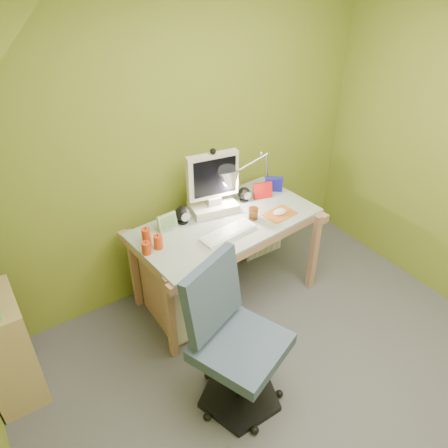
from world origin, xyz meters
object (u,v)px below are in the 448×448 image
side_ledge (6,349)px  radiator (260,234)px  desk_lamp (263,162)px  task_chair (241,345)px  monitor (213,176)px  desk (226,260)px

side_ledge → radiator: 2.20m
desk_lamp → task_chair: desk_lamp is taller
monitor → task_chair: (-0.45, -1.01, -0.51)m
monitor → desk_lamp: 0.45m
desk → task_chair: task_chair is taller
task_chair → radiator: 1.57m
side_ledge → task_chair: 1.42m
desk_lamp → desk: bearing=-168.1°
monitor → radiator: size_ratio=1.51×
radiator → desk: bearing=-151.0°
radiator → monitor: bearing=-166.3°
side_ledge → desk_lamp: bearing=5.0°
desk → radiator: (0.58, 0.32, -0.17)m
desk → radiator: 0.69m
desk → radiator: desk is taller
desk → task_chair: size_ratio=1.36×
monitor → desk_lamp: (0.45, 0.00, -0.01)m
monitor → desk_lamp: bearing=9.8°
monitor → desk_lamp: size_ratio=1.04×
desk → side_ledge: bearing=174.3°
desk → monitor: (0.00, 0.18, 0.64)m
monitor → radiator: bearing=23.3°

